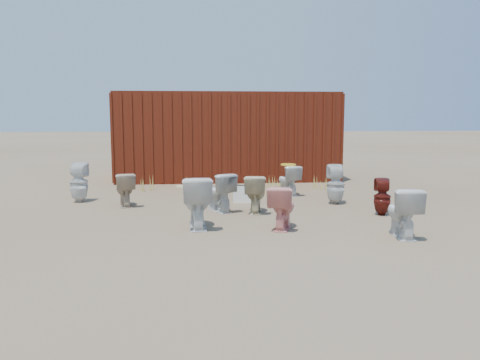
{
  "coord_description": "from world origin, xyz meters",
  "views": [
    {
      "loc": [
        -0.71,
        -8.17,
        1.73
      ],
      "look_at": [
        0.0,
        0.6,
        0.55
      ],
      "focal_mm": 35.0,
      "sensor_mm": 36.0,
      "label": 1
    }
  ],
  "objects": [
    {
      "name": "loose_tank",
      "position": [
        0.17,
        1.25,
        0.17
      ],
      "size": [
        0.52,
        0.26,
        0.35
      ],
      "primitive_type": "cube",
      "rotation": [
        0.0,
        0.0,
        -0.13
      ],
      "color": "white",
      "rests_on": "ground"
    },
    {
      "name": "toilet_front_a",
      "position": [
        -0.8,
        -0.9,
        0.41
      ],
      "size": [
        0.5,
        0.83,
        0.83
      ],
      "primitive_type": "imported",
      "rotation": [
        0.0,
        0.0,
        3.19
      ],
      "color": "white",
      "rests_on": "ground"
    },
    {
      "name": "weed_clump_c",
      "position": [
        2.12,
        2.76,
        0.17
      ],
      "size": [
        0.36,
        0.36,
        0.34
      ],
      "primitive_type": "cone",
      "color": "#BAAC4A",
      "rests_on": "ground"
    },
    {
      "name": "loose_lid_far",
      "position": [
        -1.19,
        3.5,
        0.01
      ],
      "size": [
        0.56,
        0.59,
        0.02
      ],
      "primitive_type": "ellipsoid",
      "rotation": [
        0.0,
        0.0,
        0.6
      ],
      "color": "beige",
      "rests_on": "ground"
    },
    {
      "name": "toilet_back_beige_right",
      "position": [
        0.25,
        0.22,
        0.35
      ],
      "size": [
        0.48,
        0.73,
        0.7
      ],
      "primitive_type": "imported",
      "rotation": [
        0.0,
        0.0,
        3.0
      ],
      "color": "beige",
      "rests_on": "ground"
    },
    {
      "name": "toilet_front_c",
      "position": [
        -0.41,
        0.37,
        0.36
      ],
      "size": [
        0.68,
        0.81,
        0.72
      ],
      "primitive_type": "imported",
      "rotation": [
        0.0,
        0.0,
        3.61
      ],
      "color": "silver",
      "rests_on": "ground"
    },
    {
      "name": "toilet_back_yellowlid",
      "position": [
        1.2,
        2.07,
        0.34
      ],
      "size": [
        0.55,
        0.74,
        0.67
      ],
      "primitive_type": "imported",
      "rotation": [
        0.0,
        0.0,
        3.43
      ],
      "color": "silver",
      "rests_on": "ground"
    },
    {
      "name": "toilet_back_a",
      "position": [
        -3.24,
        1.55,
        0.41
      ],
      "size": [
        0.37,
        0.38,
        0.81
      ],
      "primitive_type": "imported",
      "rotation": [
        0.0,
        0.0,
        3.12
      ],
      "color": "silver",
      "rests_on": "ground"
    },
    {
      "name": "weed_clump_d",
      "position": [
        -1.0,
        3.41,
        0.12
      ],
      "size": [
        0.3,
        0.3,
        0.24
      ],
      "primitive_type": "cone",
      "color": "#BAAC4A",
      "rests_on": "ground"
    },
    {
      "name": "ground",
      "position": [
        0.0,
        0.0,
        0.0
      ],
      "size": [
        100.0,
        100.0,
        0.0
      ],
      "primitive_type": "plane",
      "color": "brown",
      "rests_on": "ground"
    },
    {
      "name": "weed_clump_b",
      "position": [
        0.7,
        2.22,
        0.16
      ],
      "size": [
        0.32,
        0.32,
        0.31
      ],
      "primitive_type": "cone",
      "color": "#BAAC4A",
      "rests_on": "ground"
    },
    {
      "name": "weed_clump_e",
      "position": [
        1.07,
        3.32,
        0.13
      ],
      "size": [
        0.34,
        0.34,
        0.27
      ],
      "primitive_type": "cone",
      "color": "#BAAC4A",
      "rests_on": "ground"
    },
    {
      "name": "loose_lid_near",
      "position": [
        -0.01,
        2.93,
        0.01
      ],
      "size": [
        0.44,
        0.54,
        0.02
      ],
      "primitive_type": "ellipsoid",
      "rotation": [
        0.0,
        0.0,
        0.12
      ],
      "color": "tan",
      "rests_on": "ground"
    },
    {
      "name": "weed_clump_f",
      "position": [
        2.96,
        0.05,
        0.14
      ],
      "size": [
        0.28,
        0.28,
        0.28
      ],
      "primitive_type": "cone",
      "color": "#BAAC4A",
      "rests_on": "ground"
    },
    {
      "name": "weed_clump_a",
      "position": [
        -2.02,
        2.94,
        0.16
      ],
      "size": [
        0.36,
        0.36,
        0.33
      ],
      "primitive_type": "cone",
      "color": "#BAAC4A",
      "rests_on": "ground"
    },
    {
      "name": "toilet_front_pink",
      "position": [
        0.52,
        -1.08,
        0.34
      ],
      "size": [
        0.58,
        0.76,
        0.69
      ],
      "primitive_type": "imported",
      "rotation": [
        0.0,
        0.0,
        2.81
      ],
      "color": "pink",
      "rests_on": "ground"
    },
    {
      "name": "toilet_back_e",
      "position": [
        1.95,
        0.92,
        0.4
      ],
      "size": [
        0.4,
        0.4,
        0.79
      ],
      "primitive_type": "imported",
      "rotation": [
        0.0,
        0.0,
        3.02
      ],
      "color": "silver",
      "rests_on": "ground"
    },
    {
      "name": "shipping_container",
      "position": [
        0.0,
        5.2,
        1.2
      ],
      "size": [
        6.0,
        2.4,
        2.4
      ],
      "primitive_type": "cube",
      "color": "#4F170D",
      "rests_on": "ground"
    },
    {
      "name": "toilet_back_beige_left",
      "position": [
        -2.23,
        1.04,
        0.33
      ],
      "size": [
        0.53,
        0.72,
        0.66
      ],
      "primitive_type": "imported",
      "rotation": [
        0.0,
        0.0,
        3.4
      ],
      "color": "tan",
      "rests_on": "ground"
    },
    {
      "name": "toilet_front_e",
      "position": [
        2.18,
        -1.73,
        0.37
      ],
      "size": [
        0.48,
        0.76,
        0.74
      ],
      "primitive_type": "imported",
      "rotation": [
        0.0,
        0.0,
        3.05
      ],
      "color": "white",
      "rests_on": "ground"
    },
    {
      "name": "yellow_lid",
      "position": [
        1.2,
        2.07,
        0.69
      ],
      "size": [
        0.34,
        0.43,
        0.02
      ],
      "primitive_type": "ellipsoid",
      "color": "gold",
      "rests_on": "toilet_back_yellowlid"
    },
    {
      "name": "toilet_front_maroon",
      "position": [
        2.47,
        -0.21,
        0.33
      ],
      "size": [
        0.36,
        0.37,
        0.66
      ],
      "primitive_type": "imported",
      "rotation": [
        0.0,
        0.0,
        2.89
      ],
      "color": "#5A150F",
      "rests_on": "ground"
    }
  ]
}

